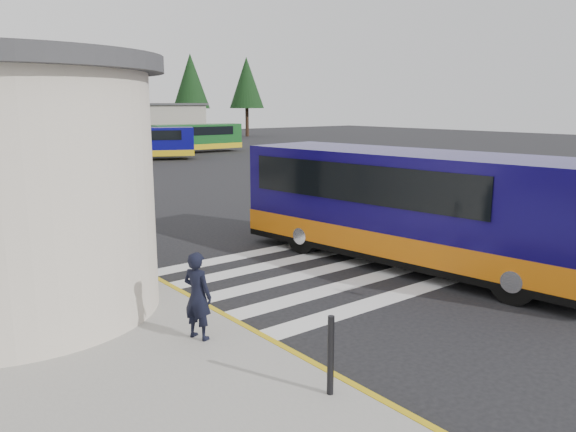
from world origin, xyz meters
TOP-DOWN VIEW (x-y plane):
  - ground at (0.00, 0.00)m, footprint 140.00×140.00m
  - curb_strip at (-4.05, 4.00)m, footprint 0.12×34.00m
  - crosswalk at (-0.50, -0.80)m, footprint 8.00×5.35m
  - depot_building at (6.00, 42.00)m, footprint 26.40×8.40m
  - tree_line at (6.29, 50.00)m, footprint 58.40×4.40m
  - transit_bus at (1.94, -1.78)m, footprint 4.46×10.52m
  - pedestrian_a at (-4.97, -2.82)m, footprint 0.53×0.65m
  - pedestrian_b at (-5.88, -1.17)m, footprint 0.74×0.92m
  - bollard at (-4.49, -5.61)m, footprint 0.09×0.09m
  - far_bus_a at (7.95, 28.97)m, footprint 8.20×5.43m
  - far_bus_b at (14.48, 32.15)m, footprint 8.06×2.30m

SIDE VIEW (x-z plane):
  - ground at x=0.00m, z-range 0.00..0.00m
  - crosswalk at x=-0.50m, z-range 0.00..0.01m
  - curb_strip at x=-4.05m, z-range 0.00..0.16m
  - bollard at x=-4.49m, z-range 0.15..1.28m
  - pedestrian_a at x=-4.97m, z-range 0.15..1.67m
  - pedestrian_b at x=-5.88m, z-range 0.15..1.97m
  - far_bus_a at x=7.95m, z-range 0.31..2.38m
  - far_bus_b at x=14.48m, z-range 0.31..2.39m
  - transit_bus at x=1.94m, z-range -0.06..2.83m
  - depot_building at x=6.00m, z-range 0.01..4.21m
  - tree_line at x=6.29m, z-range 1.77..11.77m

